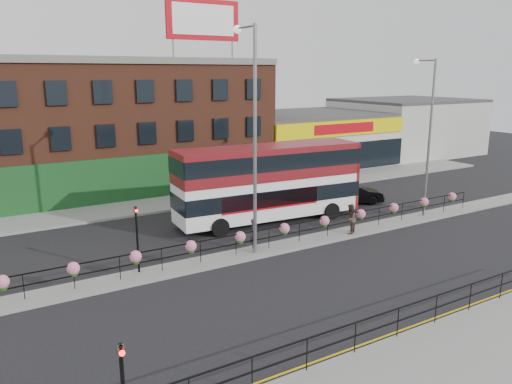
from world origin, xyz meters
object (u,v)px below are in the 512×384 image
double_decker_bus (269,176)px  car (352,194)px  lamp_column_west (252,122)px  pedestrian_a (254,234)px  pedestrian_b (350,219)px  lamp_column_east (427,124)px

double_decker_bus → car: 7.88m
double_decker_bus → lamp_column_west: 7.12m
pedestrian_a → pedestrian_b: size_ratio=0.95×
car → lamp_column_west: (-11.42, -5.10, 6.21)m
pedestrian_b → car: bearing=-166.3°
car → pedestrian_b: pedestrian_b is taller
car → lamp_column_east: 7.39m
car → pedestrian_b: bearing=156.9°
double_decker_bus → pedestrian_a: bearing=-130.8°
double_decker_bus → pedestrian_a: (-3.65, -4.23, -2.01)m
lamp_column_east → pedestrian_b: bearing=-174.0°
pedestrian_b → lamp_column_east: 8.50m
lamp_column_west → lamp_column_east: bearing=1.4°
pedestrian_a → lamp_column_west: bearing=148.9°
pedestrian_a → lamp_column_east: bearing=-72.8°
pedestrian_b → pedestrian_a: bearing=-39.7°
lamp_column_east → car: bearing=110.2°
double_decker_bus → pedestrian_b: (2.48, -4.86, -1.97)m
car → pedestrian_b: 7.46m
double_decker_bus → pedestrian_b: bearing=-63.0°
pedestrian_b → lamp_column_west: (-6.38, 0.40, 5.91)m
car → lamp_column_west: size_ratio=0.41×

